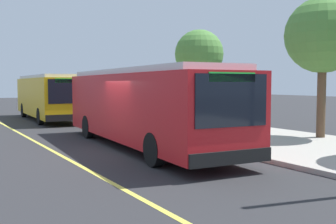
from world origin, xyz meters
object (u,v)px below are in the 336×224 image
waiting_bench (214,119)px  route_sign_post (185,94)px  transit_bus_main (143,105)px  transit_bus_second (49,96)px  pedestrian_commuter (187,113)px

waiting_bench → route_sign_post: route_sign_post is taller
waiting_bench → route_sign_post: 3.74m
transit_bus_main → transit_bus_second: bearing=-179.7°
transit_bus_main → pedestrian_commuter: transit_bus_main is taller
waiting_bench → pedestrian_commuter: 3.16m
transit_bus_second → transit_bus_main: bearing=0.3°
transit_bus_main → pedestrian_commuter: size_ratio=6.88×
route_sign_post → pedestrian_commuter: 0.92m
transit_bus_second → pedestrian_commuter: size_ratio=6.22×
transit_bus_main → transit_bus_second: size_ratio=1.11×
transit_bus_main → route_sign_post: bearing=108.6°
pedestrian_commuter → waiting_bench: bearing=120.7°
waiting_bench → pedestrian_commuter: (1.60, -2.69, 0.48)m
transit_bus_main → transit_bus_second: 13.53m
transit_bus_main → route_sign_post: 2.55m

